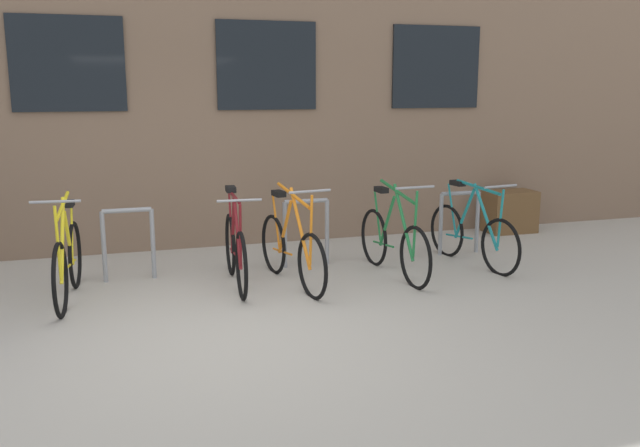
# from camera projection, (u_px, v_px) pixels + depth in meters

# --- Properties ---
(ground_plane) EXTENTS (42.00, 42.00, 0.00)m
(ground_plane) POSITION_uv_depth(u_px,v_px,m) (219.00, 332.00, 5.86)
(ground_plane) COLOR #B2ADA0
(storefront_building) EXTENTS (28.00, 6.97, 5.74)m
(storefront_building) POSITION_uv_depth(u_px,v_px,m) (150.00, 38.00, 11.52)
(storefront_building) COLOR #7A604C
(storefront_building) RESTS_ON ground
(bike_rack) EXTENTS (6.56, 0.05, 0.80)m
(bike_rack) POSITION_uv_depth(u_px,v_px,m) (221.00, 231.00, 7.64)
(bike_rack) COLOR gray
(bike_rack) RESTS_ON ground
(bicycle_yellow) EXTENTS (0.44, 1.67, 1.09)m
(bicycle_yellow) POSITION_uv_depth(u_px,v_px,m) (68.00, 262.00, 6.67)
(bicycle_yellow) COLOR black
(bicycle_yellow) RESTS_ON ground
(bicycle_teal) EXTENTS (0.44, 1.65, 1.03)m
(bicycle_teal) POSITION_uv_depth(u_px,v_px,m) (472.00, 234.00, 8.03)
(bicycle_teal) COLOR black
(bicycle_teal) RESTS_ON ground
(bicycle_maroon) EXTENTS (0.44, 1.65, 1.04)m
(bicycle_maroon) POSITION_uv_depth(u_px,v_px,m) (235.00, 250.00, 7.19)
(bicycle_maroon) COLOR black
(bicycle_maroon) RESTS_ON ground
(bicycle_green) EXTENTS (0.44, 1.71, 1.09)m
(bicycle_green) POSITION_uv_depth(u_px,v_px,m) (393.00, 242.00, 7.57)
(bicycle_green) COLOR black
(bicycle_green) RESTS_ON ground
(bicycle_orange) EXTENTS (0.44, 1.73, 1.10)m
(bicycle_orange) POSITION_uv_depth(u_px,v_px,m) (291.00, 249.00, 7.22)
(bicycle_orange) COLOR black
(bicycle_orange) RESTS_ON ground
(planter_box) EXTENTS (0.70, 0.44, 0.60)m
(planter_box) POSITION_uv_depth(u_px,v_px,m) (510.00, 211.00, 9.84)
(planter_box) COLOR brown
(planter_box) RESTS_ON ground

